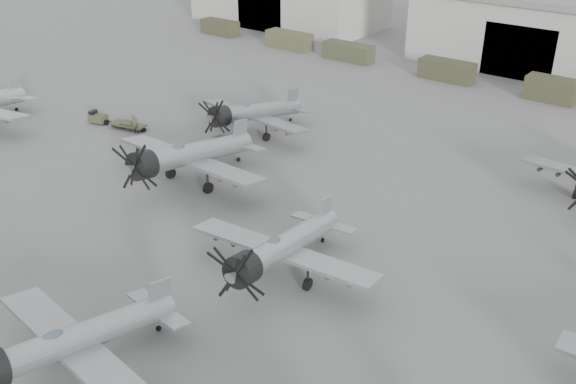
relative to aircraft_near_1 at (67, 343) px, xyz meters
The scene contains 13 objects.
ground 5.17m from the aircraft_near_1, 107.72° to the left, with size 220.00×220.00×0.00m, color #5A5A57.
hangar_center 66.52m from the aircraft_near_1, 91.24° to the left, with size 29.00×14.80×8.70m.
support_truck_0 69.13m from the aircraft_near_1, 127.96° to the left, with size 5.78×2.20×2.00m, color #3A3A26.
support_truck_1 62.18m from the aircraft_near_1, 118.77° to the left, with size 6.44×2.20×2.17m, color #4A4A30.
support_truck_2 58.27m from the aircraft_near_1, 110.70° to the left, with size 6.56×2.20×2.10m, color #3B3F29.
support_truck_3 55.00m from the aircraft_near_1, 97.67° to the left, with size 6.22×2.20×2.22m, color #393925.
support_truck_4 54.67m from the aircraft_near_1, 85.53° to the left, with size 5.04×2.20×2.44m, color #393925.
aircraft_near_1 is the anchor object (origin of this frame).
aircraft_mid_1 20.64m from the aircraft_near_1, 121.15° to the left, with size 13.36×12.02×5.38m.
aircraft_mid_2 12.60m from the aircraft_near_1, 77.82° to the left, with size 12.02×10.82×4.78m.
aircraft_far_0 31.30m from the aircraft_near_1, 115.59° to the left, with size 12.03×10.83×4.79m.
tug_trailer 33.78m from the aircraft_near_1, 139.39° to the left, with size 6.08×2.48×1.21m.
ground_crew 31.38m from the aircraft_near_1, 134.99° to the left, with size 0.64×0.42×1.76m, color #444C31.
Camera 1 is at (23.75, -16.27, 21.74)m, focal length 40.00 mm.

